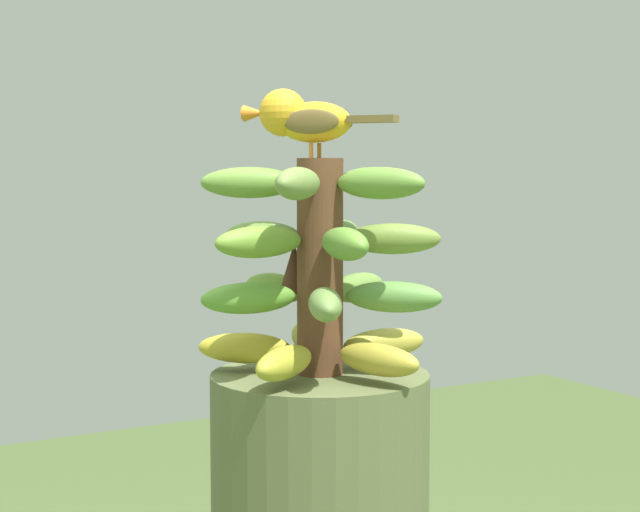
{
  "coord_description": "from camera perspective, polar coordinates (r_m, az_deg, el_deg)",
  "views": [
    {
      "loc": [
        1.02,
        -0.58,
        1.34
      ],
      "look_at": [
        0.0,
        0.0,
        1.24
      ],
      "focal_mm": 57.73,
      "sensor_mm": 36.0,
      "label": 1
    }
  ],
  "objects": [
    {
      "name": "banana_bunch",
      "position": [
        1.18,
        -0.02,
        -0.64
      ],
      "size": [
        0.29,
        0.29,
        0.25
      ],
      "color": "brown",
      "rests_on": "banana_tree"
    },
    {
      "name": "perched_bird",
      "position": [
        1.19,
        -1.06,
        7.67
      ],
      "size": [
        0.16,
        0.13,
        0.08
      ],
      "color": "#C68933",
      "rests_on": "banana_bunch"
    }
  ]
}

